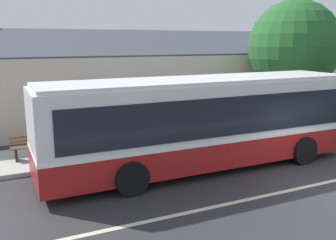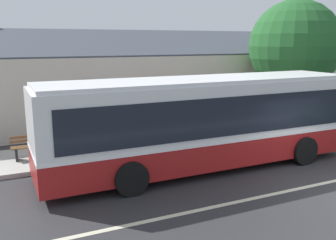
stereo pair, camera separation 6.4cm
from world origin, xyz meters
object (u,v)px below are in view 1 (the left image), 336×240
(transit_bus, at_px, (204,120))
(bus_stop_sign, at_px, (308,99))
(street_tree_primary, at_px, (294,46))
(bench_by_building, at_px, (37,147))

(transit_bus, distance_m, bus_stop_sign, 7.17)
(street_tree_primary, distance_m, bus_stop_sign, 2.99)
(street_tree_primary, bearing_deg, bench_by_building, -176.23)
(transit_bus, bearing_deg, bus_stop_sign, 16.95)
(transit_bus, distance_m, bench_by_building, 6.02)
(transit_bus, xyz_separation_m, bus_stop_sign, (6.86, 2.09, -0.02))
(transit_bus, relative_size, bench_by_building, 6.23)
(transit_bus, height_order, street_tree_primary, street_tree_primary)
(bench_by_building, bearing_deg, bus_stop_sign, -4.27)
(bench_by_building, relative_size, bus_stop_sign, 0.75)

